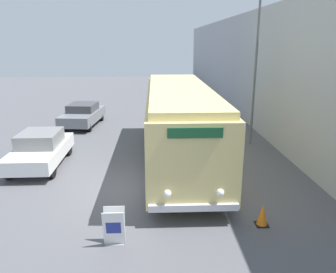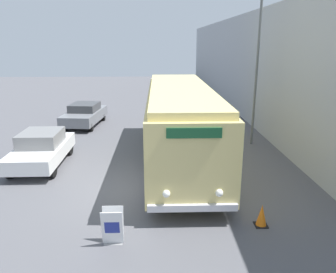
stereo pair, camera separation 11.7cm
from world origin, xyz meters
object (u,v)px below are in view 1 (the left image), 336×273
at_px(streetlamp, 257,49).
at_px(parked_car_mid, 83,114).
at_px(traffic_cone, 262,215).
at_px(sign_board, 114,227).
at_px(parked_car_near, 41,149).
at_px(vintage_bus, 179,120).

distance_m(streetlamp, parked_car_mid, 11.09).
relative_size(streetlamp, traffic_cone, 11.43).
height_order(sign_board, traffic_cone, sign_board).
distance_m(sign_board, parked_car_near, 6.90).
xyz_separation_m(vintage_bus, sign_board, (-2.15, -6.28, -1.36)).
bearing_deg(parked_car_mid, vintage_bus, -43.52).
xyz_separation_m(streetlamp, parked_car_near, (-9.76, -2.74, -4.00)).
xyz_separation_m(parked_car_mid, traffic_cone, (7.52, -12.05, -0.39)).
bearing_deg(sign_board, parked_car_near, 122.76).
relative_size(sign_board, parked_car_near, 0.24).
bearing_deg(traffic_cone, vintage_bus, 109.59).
height_order(streetlamp, traffic_cone, streetlamp).
distance_m(vintage_bus, parked_car_mid, 8.61).
bearing_deg(sign_board, streetlamp, 54.78).
bearing_deg(traffic_cone, parked_car_mid, 121.98).
relative_size(sign_board, streetlamp, 0.13).
distance_m(vintage_bus, streetlamp, 5.34).
bearing_deg(parked_car_mid, parked_car_near, -86.75).
height_order(vintage_bus, streetlamp, streetlamp).
height_order(parked_car_near, traffic_cone, parked_car_near).
distance_m(streetlamp, parked_car_near, 10.89).
distance_m(sign_board, traffic_cone, 4.19).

